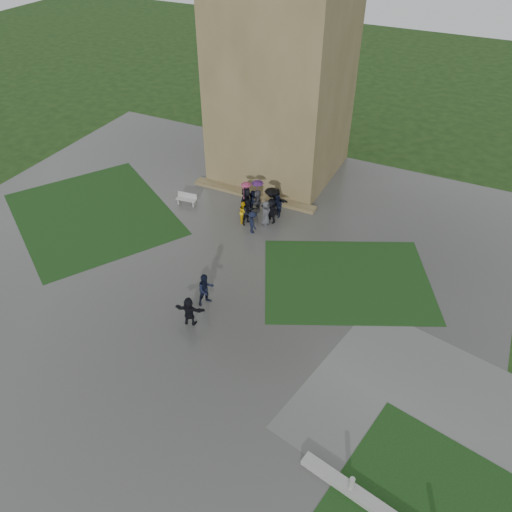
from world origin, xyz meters
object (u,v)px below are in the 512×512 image
at_px(bench, 187,199).
at_px(pedestrian_near, 189,311).
at_px(tower, 284,44).
at_px(pedestrian_mid, 206,289).

relative_size(bench, pedestrian_near, 0.87).
bearing_deg(bench, tower, 56.19).
bearing_deg(tower, bench, -116.27).
relative_size(bench, pedestrian_mid, 0.77).
bearing_deg(pedestrian_near, tower, -95.35).
height_order(tower, pedestrian_near, tower).
bearing_deg(pedestrian_near, pedestrian_mid, -103.51).
distance_m(tower, bench, 11.78).
distance_m(bench, pedestrian_near, 11.17).
distance_m(tower, pedestrian_mid, 17.19).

